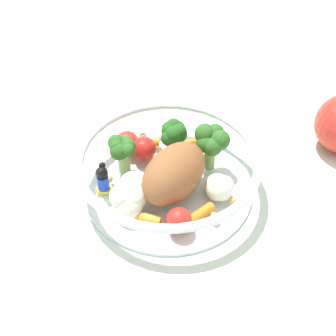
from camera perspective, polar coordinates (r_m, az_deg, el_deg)
The scene contains 2 objects.
ground_plane at distance 0.55m, azimuth 0.59°, elevation -2.45°, with size 2.40×2.40×0.00m, color silver.
food_container at distance 0.52m, azimuth -0.11°, elevation -0.23°, with size 0.22×0.22×0.07m.
Camera 1 is at (0.38, -0.04, 0.40)m, focal length 47.15 mm.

